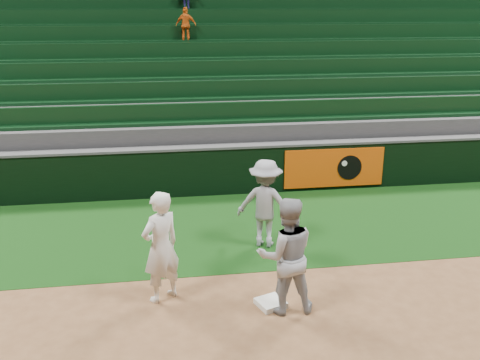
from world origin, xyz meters
The scene contains 8 objects.
ground centered at (0.00, 0.00, 0.00)m, with size 70.00×70.00×0.00m, color brown.
foul_grass centered at (0.00, 3.00, 0.00)m, with size 36.00×4.20×0.01m, color black.
first_base centered at (0.28, -0.22, 0.05)m, with size 0.41×0.41×0.09m, color white.
first_baseman centered at (-1.41, 0.25, 0.93)m, with size 0.68×0.44×1.86m, color white.
baserunner centered at (0.48, -0.35, 0.94)m, with size 0.91×0.71×1.87m, color #9EA2A8.
base_coach centered at (0.62, 2.01, 0.89)m, with size 1.14×0.65×1.76m, color #90929C.
field_wall centered at (0.03, 5.20, 0.63)m, with size 36.00×0.45×1.25m.
stadium_seating centered at (0.00, 8.97, 1.70)m, with size 36.00×5.95×5.47m.
Camera 1 is at (-1.30, -7.54, 4.60)m, focal length 40.00 mm.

